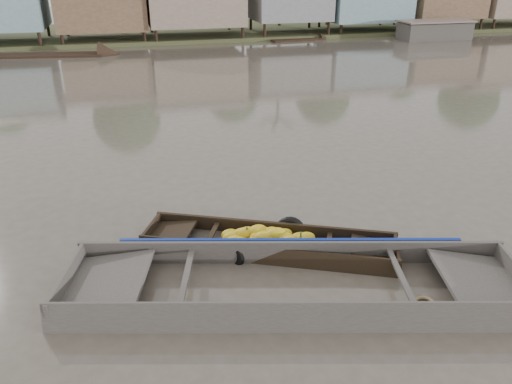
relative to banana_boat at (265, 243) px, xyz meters
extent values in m
plane|color=#4D473B|center=(0.22, -0.52, -0.13)|extent=(120.00, 120.00, 0.00)
cube|color=#384723|center=(0.22, 32.48, -0.13)|extent=(120.00, 12.00, 0.50)
cube|color=brown|center=(-3.58, 28.98, 2.07)|extent=(5.80, 4.60, 2.70)
cube|color=#836B5A|center=(2.72, 28.98, 2.52)|extent=(6.50, 5.30, 3.30)
cube|color=black|center=(0.07, -0.02, -0.21)|extent=(4.88, 2.91, 0.08)
cube|color=black|center=(0.30, 0.47, -0.01)|extent=(4.64, 2.23, 0.47)
cube|color=black|center=(-0.15, -0.51, -0.01)|extent=(4.64, 2.23, 0.47)
cube|color=black|center=(2.32, -1.05, -0.01)|extent=(0.51, 1.02, 0.44)
cube|color=black|center=(1.93, -0.87, 0.04)|extent=(1.17, 1.22, 0.18)
cube|color=black|center=(-2.17, 1.01, -0.01)|extent=(0.51, 1.02, 0.44)
cube|color=black|center=(-1.78, 0.83, 0.04)|extent=(1.17, 1.22, 0.18)
cube|color=black|center=(-1.00, 0.47, 0.08)|extent=(0.53, 1.00, 0.05)
cube|color=black|center=(1.15, -0.51, 0.08)|extent=(0.53, 1.00, 0.05)
ellipsoid|color=yellow|center=(0.39, -0.32, 0.19)|extent=(0.38, 0.33, 0.19)
ellipsoid|color=yellow|center=(0.63, -0.41, 0.11)|extent=(0.44, 0.39, 0.23)
ellipsoid|color=yellow|center=(0.08, 0.10, 0.17)|extent=(0.46, 0.40, 0.24)
ellipsoid|color=yellow|center=(-0.60, 0.10, 0.07)|extent=(0.48, 0.42, 0.25)
ellipsoid|color=yellow|center=(0.41, 0.16, 0.07)|extent=(0.42, 0.36, 0.21)
ellipsoid|color=yellow|center=(0.72, -0.65, 0.02)|extent=(0.40, 0.35, 0.21)
ellipsoid|color=yellow|center=(-0.06, -0.11, 0.22)|extent=(0.46, 0.40, 0.24)
ellipsoid|color=yellow|center=(-0.63, 0.43, 0.06)|extent=(0.44, 0.39, 0.23)
ellipsoid|color=yellow|center=(0.80, -0.14, 0.09)|extent=(0.47, 0.41, 0.24)
ellipsoid|color=yellow|center=(-0.12, 0.12, 0.25)|extent=(0.46, 0.40, 0.24)
ellipsoid|color=yellow|center=(0.45, 0.18, 0.06)|extent=(0.40, 0.35, 0.21)
ellipsoid|color=yellow|center=(-0.53, 0.06, 0.07)|extent=(0.43, 0.38, 0.22)
ellipsoid|color=yellow|center=(-0.13, 0.00, 0.17)|extent=(0.45, 0.39, 0.23)
ellipsoid|color=yellow|center=(0.04, 0.24, 0.11)|extent=(0.39, 0.34, 0.20)
ellipsoid|color=yellow|center=(0.15, -0.23, 0.13)|extent=(0.42, 0.37, 0.22)
ellipsoid|color=yellow|center=(-0.32, 0.22, 0.17)|extent=(0.48, 0.42, 0.25)
ellipsoid|color=yellow|center=(0.03, -0.32, 0.04)|extent=(0.39, 0.34, 0.20)
ellipsoid|color=yellow|center=(0.70, -0.03, 0.05)|extent=(0.42, 0.37, 0.22)
ellipsoid|color=yellow|center=(-0.06, 0.17, 0.15)|extent=(0.43, 0.37, 0.22)
ellipsoid|color=yellow|center=(-0.70, 0.29, 0.00)|extent=(0.37, 0.33, 0.19)
ellipsoid|color=yellow|center=(0.19, -0.10, 0.25)|extent=(0.49, 0.43, 0.25)
ellipsoid|color=yellow|center=(-0.76, 0.04, -0.02)|extent=(0.38, 0.34, 0.20)
ellipsoid|color=yellow|center=(0.09, -0.13, 0.17)|extent=(0.43, 0.38, 0.22)
ellipsoid|color=yellow|center=(0.13, 0.04, 0.23)|extent=(0.37, 0.32, 0.19)
ellipsoid|color=yellow|center=(-0.61, 0.01, 0.03)|extent=(0.48, 0.42, 0.24)
ellipsoid|color=yellow|center=(-0.42, 0.27, 0.15)|extent=(0.41, 0.36, 0.21)
ellipsoid|color=yellow|center=(0.01, 0.20, 0.14)|extent=(0.43, 0.38, 0.22)
ellipsoid|color=yellow|center=(0.35, -0.20, 0.18)|extent=(0.44, 0.39, 0.23)
ellipsoid|color=yellow|center=(-0.62, 0.26, 0.07)|extent=(0.48, 0.42, 0.25)
ellipsoid|color=yellow|center=(-0.31, -0.10, 0.13)|extent=(0.37, 0.32, 0.19)
ellipsoid|color=yellow|center=(-0.05, 0.32, 0.14)|extent=(0.38, 0.33, 0.20)
ellipsoid|color=yellow|center=(-0.57, -0.01, 0.02)|extent=(0.47, 0.41, 0.24)
cylinder|color=#3F6626|center=(-0.33, 0.17, 0.24)|extent=(0.04, 0.04, 0.16)
cylinder|color=#3F6626|center=(0.24, -0.09, 0.24)|extent=(0.04, 0.04, 0.16)
cylinder|color=#3F6626|center=(0.64, -0.28, 0.24)|extent=(0.04, 0.04, 0.16)
torus|color=black|center=(0.65, 0.39, 0.00)|extent=(0.64, 0.41, 0.63)
torus|color=black|center=(-0.83, -0.27, 0.00)|extent=(0.70, 0.44, 0.70)
cube|color=#3D3834|center=(0.08, -1.55, -0.21)|extent=(7.94, 3.52, 0.08)
cube|color=#3D3834|center=(0.32, -0.63, 0.07)|extent=(7.74, 2.11, 0.63)
cube|color=#3D3834|center=(-0.15, -2.47, 0.07)|extent=(7.74, 2.11, 0.63)
cube|color=#3D3834|center=(3.19, -2.33, 0.15)|extent=(1.71, 1.95, 0.25)
cube|color=#3D3834|center=(-3.68, -0.60, 0.07)|extent=(0.53, 1.89, 0.60)
cube|color=#3D3834|center=(-3.03, -0.76, 0.15)|extent=(1.71, 1.95, 0.25)
cube|color=#3D3834|center=(-1.72, -1.09, 0.20)|extent=(0.55, 1.83, 0.05)
cube|color=#3D3834|center=(1.89, -2.00, 0.20)|extent=(0.55, 1.83, 0.05)
cube|color=#665E54|center=(0.08, -1.55, -0.16)|extent=(6.10, 2.92, 0.02)
cube|color=navy|center=(0.33, -0.57, 0.31)|extent=(6.24, 1.66, 0.16)
torus|color=olive|center=(2.13, -2.39, -0.13)|extent=(0.44, 0.44, 0.06)
torus|color=olive|center=(2.13, -2.39, -0.09)|extent=(0.36, 0.36, 0.06)
cube|color=black|center=(-6.84, 24.15, -0.18)|extent=(6.74, 2.42, 0.35)
cube|color=black|center=(9.54, 26.25, -0.18)|extent=(3.86, 1.32, 0.35)
cube|color=black|center=(19.22, 24.48, 0.42)|extent=(5.00, 2.00, 1.20)
camera|label=1|loc=(-2.30, -8.27, 5.17)|focal=35.00mm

